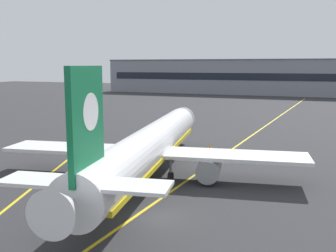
# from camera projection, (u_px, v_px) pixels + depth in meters

# --- Properties ---
(ground_plane) EXTENTS (400.00, 400.00, 0.00)m
(ground_plane) POSITION_uv_depth(u_px,v_px,m) (157.00, 217.00, 30.56)
(ground_plane) COLOR #2D2D30
(taxiway_centreline) EXTENTS (10.25, 179.74, 0.01)m
(taxiway_centreline) POSITION_uv_depth(u_px,v_px,m) (238.00, 145.00, 58.09)
(taxiway_centreline) COLOR yellow
(taxiway_centreline) RESTS_ON ground
(taxiway_lead_in_stripe) EXTENTS (19.96, 56.78, 0.01)m
(taxiway_lead_in_stripe) POSITION_uv_depth(u_px,v_px,m) (31.00, 189.00, 37.53)
(taxiway_lead_in_stripe) COLOR yellow
(taxiway_lead_in_stripe) RESTS_ON ground
(airliner_foreground) EXTENTS (32.35, 41.34, 11.65)m
(airliner_foreground) POSITION_uv_depth(u_px,v_px,m) (149.00, 147.00, 40.62)
(airliner_foreground) COLOR white
(airliner_foreground) RESTS_ON ground
(safety_cone_by_nose_gear) EXTENTS (0.44, 0.44, 0.55)m
(safety_cone_by_nose_gear) POSITION_uv_depth(u_px,v_px,m) (210.00, 146.00, 56.34)
(safety_cone_by_nose_gear) COLOR orange
(safety_cone_by_nose_gear) RESTS_ON ground
(terminal_building) EXTENTS (159.74, 12.40, 14.03)m
(terminal_building) POSITION_uv_depth(u_px,v_px,m) (300.00, 77.00, 150.81)
(terminal_building) COLOR gray
(terminal_building) RESTS_ON ground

